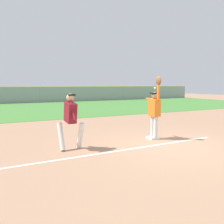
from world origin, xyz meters
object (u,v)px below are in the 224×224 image
Objects in this scene: first_base at (153,138)px; parked_car_silver at (42,95)px; baseball at (155,88)px; parked_car_black at (126,93)px; fielder at (155,109)px; parked_car_tan at (85,94)px; runner at (71,117)px.

parked_car_silver is (0.86, 24.51, 0.63)m from first_base.
baseball is 0.02× the size of parked_car_black.
fielder is 24.94m from parked_car_tan.
first_base is at bearing -95.68° from parked_car_silver.
fielder reaches higher than baseball.
first_base is 24.53m from parked_car_silver.
parked_car_black reaches higher than first_base.
parked_car_black is (13.41, 24.72, -0.45)m from fielder.
parked_car_tan is 0.98× the size of parked_car_black.
fielder is 28.13m from parked_car_black.
runner is (-3.14, -0.04, 0.96)m from first_base.
baseball reaches higher than parked_car_silver.
parked_car_silver and parked_car_black have the same top height.
baseball is (3.19, 0.04, 0.87)m from runner.
parked_car_black is at bearing 52.72° from runner.
baseball is at bearing -120.00° from fielder.
first_base is 0.22× the size of runner.
first_base is 24.90m from parked_car_tan.
fielder is 1.33× the size of runner.
parked_car_silver is 5.66m from parked_car_tan.
runner reaches higher than parked_car_black.
baseball is at bearing -2.69° from runner.
first_base is at bearing -108.34° from parked_car_tan.
parked_car_tan is at bearing 74.96° from baseball.
parked_car_silver is (4.00, 24.55, -0.32)m from runner.
runner is 0.38× the size of parked_car_silver.
parked_car_tan is (6.46, 24.03, -1.19)m from baseball.
parked_car_silver is 12.56m from parked_car_black.
first_base is 1.82m from baseball.
baseball is 0.02× the size of parked_car_tan.
parked_car_black is at bearing 61.53° from baseball.
first_base is at bearing -2.71° from runner.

